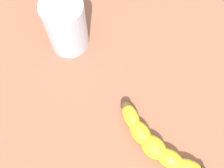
% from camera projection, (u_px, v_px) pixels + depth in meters
% --- Properties ---
extents(wooden_tabletop, '(1.20, 1.20, 0.03)m').
position_uv_depth(wooden_tabletop, '(113.00, 107.00, 0.61)').
color(wooden_tabletop, '#925940').
rests_on(wooden_tabletop, ground).
extents(banana, '(0.15, 0.16, 0.04)m').
position_uv_depth(banana, '(156.00, 144.00, 0.55)').
color(banana, yellow).
rests_on(banana, wooden_tabletop).
extents(smoothie_glass, '(0.08, 0.08, 0.13)m').
position_uv_depth(smoothie_glass, '(66.00, 27.00, 0.59)').
color(smoothie_glass, silver).
rests_on(smoothie_glass, wooden_tabletop).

